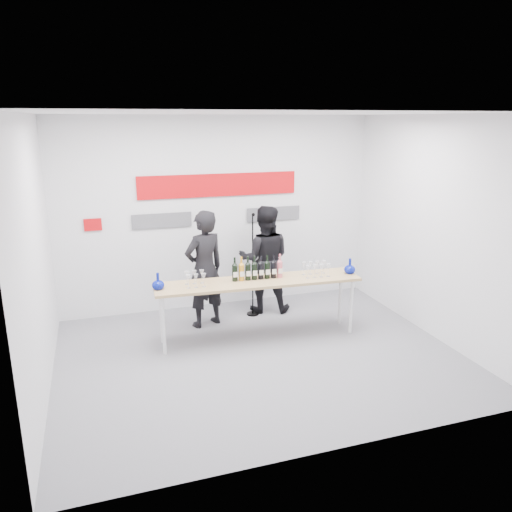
# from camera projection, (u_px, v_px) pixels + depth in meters

# --- Properties ---
(ground) EXTENTS (5.00, 5.00, 0.00)m
(ground) POSITION_uv_depth(u_px,v_px,m) (260.00, 356.00, 6.40)
(ground) COLOR slate
(ground) RESTS_ON ground
(back_wall) EXTENTS (5.00, 0.04, 3.00)m
(back_wall) POSITION_uv_depth(u_px,v_px,m) (219.00, 213.00, 7.83)
(back_wall) COLOR silver
(back_wall) RESTS_ON ground
(signage) EXTENTS (3.38, 0.02, 0.79)m
(signage) POSITION_uv_depth(u_px,v_px,m) (216.00, 195.00, 7.71)
(signage) COLOR #BE080D
(signage) RESTS_ON back_wall
(tasting_table) EXTENTS (2.81, 0.72, 0.84)m
(tasting_table) POSITION_uv_depth(u_px,v_px,m) (258.00, 285.00, 6.73)
(tasting_table) COLOR tan
(tasting_table) RESTS_ON ground
(wine_bottles) EXTENTS (0.71, 0.12, 0.33)m
(wine_bottles) POSITION_uv_depth(u_px,v_px,m) (258.00, 267.00, 6.73)
(wine_bottles) COLOR black
(wine_bottles) RESTS_ON tasting_table
(decanter_left) EXTENTS (0.16, 0.16, 0.21)m
(decanter_left) POSITION_uv_depth(u_px,v_px,m) (158.00, 281.00, 6.35)
(decanter_left) COLOR navy
(decanter_left) RESTS_ON tasting_table
(decanter_right) EXTENTS (0.16, 0.16, 0.21)m
(decanter_right) POSITION_uv_depth(u_px,v_px,m) (350.00, 266.00, 7.00)
(decanter_right) COLOR navy
(decanter_right) RESTS_ON tasting_table
(glasses_left) EXTENTS (0.27, 0.24, 0.18)m
(glasses_left) POSITION_uv_depth(u_px,v_px,m) (195.00, 279.00, 6.48)
(glasses_left) COLOR silver
(glasses_left) RESTS_ON tasting_table
(glasses_right) EXTENTS (0.37, 0.24, 0.18)m
(glasses_right) POSITION_uv_depth(u_px,v_px,m) (316.00, 269.00, 6.90)
(glasses_right) COLOR silver
(glasses_right) RESTS_ON tasting_table
(presenter_left) EXTENTS (0.73, 0.60, 1.71)m
(presenter_left) POSITION_uv_depth(u_px,v_px,m) (204.00, 269.00, 7.15)
(presenter_left) COLOR black
(presenter_left) RESTS_ON ground
(presenter_right) EXTENTS (0.98, 0.87, 1.67)m
(presenter_right) POSITION_uv_depth(u_px,v_px,m) (264.00, 259.00, 7.72)
(presenter_right) COLOR black
(presenter_right) RESTS_ON ground
(mic_stand) EXTENTS (0.19, 0.19, 1.61)m
(mic_stand) POSITION_uv_depth(u_px,v_px,m) (253.00, 285.00, 7.62)
(mic_stand) COLOR black
(mic_stand) RESTS_ON ground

